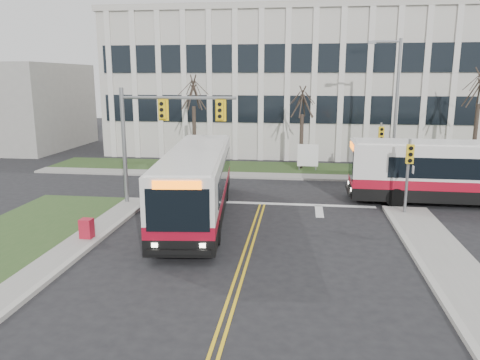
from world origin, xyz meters
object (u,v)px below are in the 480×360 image
object	(u,v)px
directory_sign	(308,156)
newspaper_box_red	(87,230)
bus_cross	(469,174)
streetlight	(394,101)
bus_main	(197,185)

from	to	relation	value
directory_sign	newspaper_box_red	distance (m)	18.69
directory_sign	bus_cross	world-z (taller)	bus_cross
bus_cross	newspaper_box_red	world-z (taller)	bus_cross
streetlight	directory_sign	size ratio (longest dim) A/B	4.60
newspaper_box_red	directory_sign	bearing A→B (deg)	62.30
streetlight	bus_cross	bearing A→B (deg)	-66.54
bus_cross	newspaper_box_red	xyz separation A→B (m)	(-17.74, -8.20, -1.17)
bus_main	newspaper_box_red	bearing A→B (deg)	-140.27
bus_cross	newspaper_box_red	size ratio (longest dim) A/B	13.01
directory_sign	bus_cross	xyz separation A→B (m)	(8.44, -8.00, 0.48)
streetlight	bus_cross	size ratio (longest dim) A/B	0.74
bus_cross	directory_sign	bearing A→B (deg)	-132.58
bus_main	newspaper_box_red	world-z (taller)	bus_main
bus_main	newspaper_box_red	distance (m)	5.64
directory_sign	newspaper_box_red	xyz separation A→B (m)	(-9.30, -16.20, -0.70)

